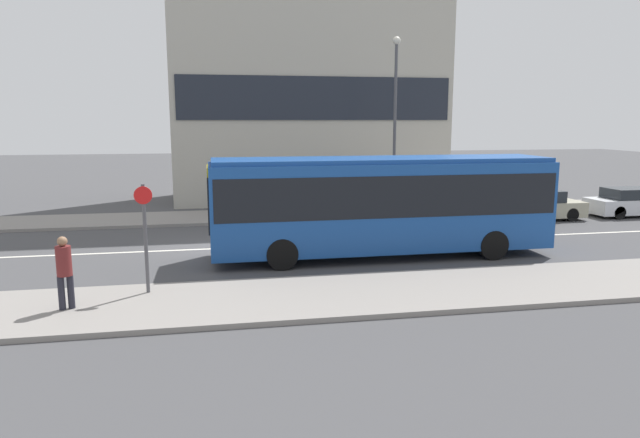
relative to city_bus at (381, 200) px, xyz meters
The scene contains 11 objects.
ground_plane 6.03m from the city_bus, 158.27° to the left, with size 120.00×120.00×0.00m, color #444447.
sidewalk_near 6.98m from the city_bus, 142.23° to the right, with size 44.00×3.50×0.13m.
sidewalk_far 10.09m from the city_bus, 122.46° to the left, with size 44.00×3.50×0.13m.
lane_centerline 6.03m from the city_bus, 158.27° to the left, with size 41.80×0.16×0.01m.
apartment_block_left_tower 16.79m from the city_bus, 89.76° to the left, with size 14.78×6.12×20.17m.
city_bus is the anchor object (origin of this frame).
parked_car_0 10.62m from the city_bus, 31.59° to the left, with size 4.02×1.80×1.34m.
parked_car_1 15.09m from the city_bus, 21.72° to the left, with size 4.17×1.70×1.31m.
pedestrian_near_stop 9.76m from the city_bus, 154.63° to the right, with size 0.34×0.34×1.71m.
bus_stop_sign 7.77m from the city_bus, 155.74° to the right, with size 0.44×0.12×2.76m.
street_lamp 8.67m from the city_bus, 69.06° to the left, with size 0.36×0.36×7.99m.
Camera 1 is at (-0.09, -19.80, 4.44)m, focal length 32.00 mm.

